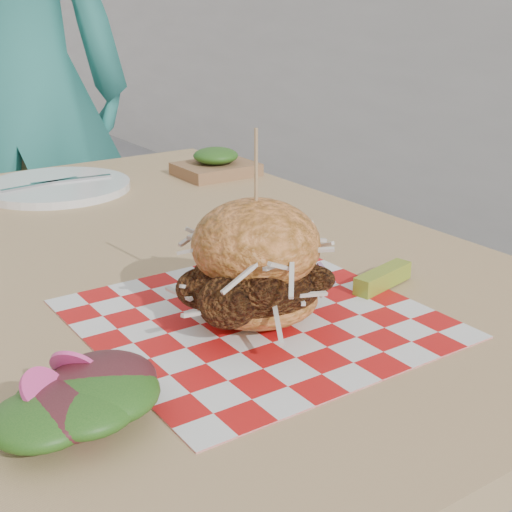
# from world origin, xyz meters

# --- Properties ---
(diner) EXTENTS (0.73, 0.62, 1.70)m
(diner) POSITION_xyz_m (0.24, 0.79, 0.85)
(diner) COLOR #2C7F77
(diner) RESTS_ON ground
(patio_table) EXTENTS (0.80, 1.20, 0.75)m
(patio_table) POSITION_xyz_m (0.09, -0.34, 0.67)
(patio_table) COLOR tan
(patio_table) RESTS_ON ground
(paper_liner) EXTENTS (0.36, 0.36, 0.00)m
(paper_liner) POSITION_xyz_m (0.07, -0.61, 0.75)
(paper_liner) COLOR red
(paper_liner) RESTS_ON patio_table
(sandwich) EXTENTS (0.19, 0.19, 0.21)m
(sandwich) POSITION_xyz_m (0.07, -0.61, 0.81)
(sandwich) COLOR orange
(sandwich) RESTS_ON paper_liner
(pickle_spear) EXTENTS (0.10, 0.04, 0.02)m
(pickle_spear) POSITION_xyz_m (0.26, -0.62, 0.76)
(pickle_spear) COLOR olive
(pickle_spear) RESTS_ON paper_liner
(side_salad) EXTENTS (0.14, 0.14, 0.05)m
(side_salad) POSITION_xyz_m (-0.17, -0.68, 0.76)
(side_salad) COLOR #3F1419
(side_salad) RESTS_ON patio_table
(place_setting) EXTENTS (0.27, 0.27, 0.02)m
(place_setting) POSITION_xyz_m (0.09, 0.06, 0.76)
(place_setting) COLOR white
(place_setting) RESTS_ON patio_table
(kraft_tray) EXTENTS (0.15, 0.12, 0.06)m
(kraft_tray) POSITION_xyz_m (0.39, -0.00, 0.77)
(kraft_tray) COLOR #8B613F
(kraft_tray) RESTS_ON patio_table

